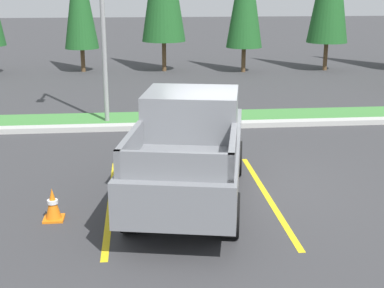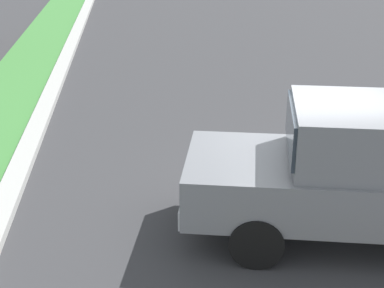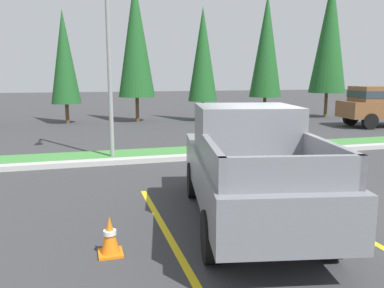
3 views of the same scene
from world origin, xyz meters
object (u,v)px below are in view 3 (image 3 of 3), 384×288
street_light (108,25)px  cypress_tree_left_inner (64,57)px  cypress_tree_right_inner (203,54)px  traffic_cone (110,236)px  cypress_tree_rightmost (266,46)px  cypress_tree_center (136,38)px  cypress_tree_far_right (330,35)px  suv_distant (384,103)px  pickup_truck_main (248,165)px

street_light → cypress_tree_left_inner: 10.55m
cypress_tree_right_inner → traffic_cone: 18.13m
cypress_tree_left_inner → cypress_tree_rightmost: (11.71, -0.72, 0.77)m
cypress_tree_center → traffic_cone: (-2.86, -17.16, -4.40)m
street_light → traffic_cone: street_light is taller
cypress_tree_left_inner → cypress_tree_center: 4.04m
cypress_tree_far_right → cypress_tree_rightmost: bearing=175.3°
suv_distant → cypress_tree_right_inner: (-8.29, 5.14, 2.60)m
cypress_tree_left_inner → cypress_tree_center: bearing=-3.2°
pickup_truck_main → cypress_tree_center: size_ratio=0.69×
pickup_truck_main → street_light: 7.20m
street_light → cypress_tree_rightmost: 13.98m
pickup_truck_main → cypress_tree_right_inner: (4.07, 15.73, 2.80)m
cypress_tree_center → suv_distant: bearing=-25.7°
street_light → cypress_tree_left_inner: street_light is taller
cypress_tree_right_inner → traffic_cone: cypress_tree_right_inner is taller
cypress_tree_left_inner → cypress_tree_rightmost: bearing=-3.5°
pickup_truck_main → cypress_tree_far_right: 20.22m
traffic_cone → cypress_tree_far_right: bearing=47.8°
pickup_truck_main → traffic_cone: (-2.54, -0.78, -0.75)m
street_light → cypress_tree_right_inner: street_light is taller
suv_distant → street_light: (-14.30, -4.40, 2.92)m
street_light → cypress_tree_far_right: size_ratio=0.83×
suv_distant → cypress_tree_center: bearing=154.3°
cypress_tree_center → cypress_tree_far_right: cypress_tree_far_right is taller
suv_distant → cypress_tree_right_inner: 10.10m
street_light → cypress_tree_left_inner: (-1.64, 10.41, -0.53)m
pickup_truck_main → cypress_tree_rightmost: size_ratio=0.73×
traffic_cone → cypress_tree_center: bearing=80.5°
street_light → pickup_truck_main: bearing=-72.7°
cypress_tree_left_inner → cypress_tree_far_right: 15.94m
suv_distant → traffic_cone: (-14.91, -11.37, -0.95)m
suv_distant → pickup_truck_main: bearing=-139.4°
pickup_truck_main → cypress_tree_left_inner: size_ratio=0.89×
suv_distant → cypress_tree_rightmost: 7.47m
pickup_truck_main → cypress_tree_right_inner: bearing=75.5°
cypress_tree_center → cypress_tree_right_inner: cypress_tree_center is taller
pickup_truck_main → suv_distant: same height
pickup_truck_main → street_light: street_light is taller
suv_distant → cypress_tree_right_inner: bearing=148.2°
cypress_tree_rightmost → cypress_tree_right_inner: bearing=-177.9°
street_light → cypress_tree_left_inner: bearing=98.9°
cypress_tree_far_right → traffic_cone: size_ratio=14.54×
pickup_truck_main → traffic_cone: pickup_truck_main is taller
cypress_tree_right_inner → suv_distant: bearing=-31.8°
traffic_cone → suv_distant: bearing=37.3°
pickup_truck_main → suv_distant: 16.28m
suv_distant → cypress_tree_center: (-12.05, 5.79, 3.46)m
pickup_truck_main → cypress_tree_rightmost: 18.16m
cypress_tree_center → cypress_tree_right_inner: (3.75, -0.65, -0.86)m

